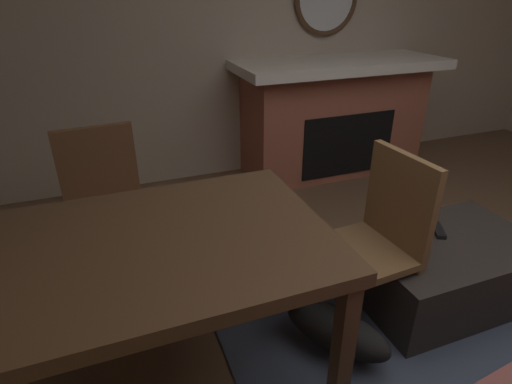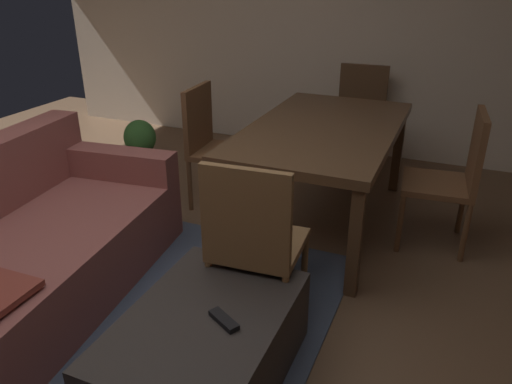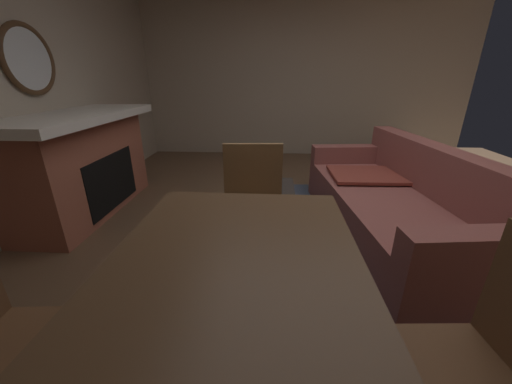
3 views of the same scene
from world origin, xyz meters
TOP-DOWN VIEW (x-y plane):
  - floor at (0.00, 0.00)m, footprint 7.83×7.83m
  - wall_back_fireplace_side at (0.00, -2.78)m, footprint 6.93×0.12m
  - fireplace at (-0.49, -2.40)m, footprint 1.88×0.76m
  - ottoman_coffee_table at (-0.14, -0.53)m, footprint 0.98×0.65m
  - tv_remote at (-0.14, -0.63)m, footprint 0.12×0.16m
  - dining_table at (1.59, -0.56)m, footprint 1.73×0.97m
  - dining_chair_south at (1.60, -1.44)m, footprint 0.48×0.48m
  - dining_chair_west at (0.34, -0.56)m, footprint 0.47×0.47m
  - small_dog at (0.67, -0.41)m, footprint 0.46×0.56m

SIDE VIEW (x-z plane):
  - floor at x=0.00m, z-range 0.00..0.00m
  - small_dog at x=0.67m, z-range 0.02..0.31m
  - ottoman_coffee_table at x=-0.14m, z-range 0.00..0.38m
  - tv_remote at x=-0.14m, z-range 0.38..0.40m
  - dining_chair_south at x=1.60m, z-range 0.06..0.99m
  - dining_chair_west at x=0.34m, z-range 0.06..0.99m
  - fireplace at x=-0.49m, z-range 0.01..1.06m
  - dining_table at x=1.59m, z-range 0.30..1.04m
  - wall_back_fireplace_side at x=0.00m, z-range 0.00..2.67m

